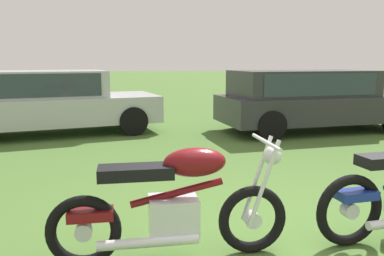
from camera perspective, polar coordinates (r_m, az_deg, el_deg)
ground_plane at (r=3.82m, az=14.07°, el=-16.25°), size 120.00×120.00×0.00m
motorcycle_maroon at (r=3.32m, az=-2.59°, el=-10.94°), size 2.01×0.64×1.02m
car_silver at (r=9.49m, az=-19.59°, el=3.98°), size 4.87×2.78×1.43m
car_charcoal at (r=9.67m, az=16.55°, el=4.44°), size 4.70×2.22×1.43m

